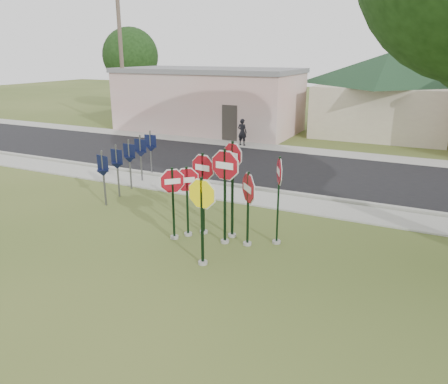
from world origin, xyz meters
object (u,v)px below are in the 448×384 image
at_px(utility_pole_near, 121,56).
at_px(pedestrian, 242,132).
at_px(stop_sign_yellow, 202,210).
at_px(stop_sign_left, 173,195).
at_px(stop_sign_center, 225,181).

height_order(utility_pole_near, pedestrian, utility_pole_near).
relative_size(stop_sign_yellow, stop_sign_left, 1.09).
distance_m(stop_sign_yellow, stop_sign_left, 1.87).
relative_size(stop_sign_center, pedestrian, 1.87).
xyz_separation_m(stop_sign_left, pedestrian, (-3.49, 12.94, -0.52)).
relative_size(stop_sign_left, utility_pole_near, 0.24).
distance_m(stop_sign_yellow, utility_pole_near, 21.14).
xyz_separation_m(stop_sign_center, stop_sign_left, (-1.47, -0.38, -0.49)).
height_order(stop_sign_yellow, pedestrian, stop_sign_yellow).
xyz_separation_m(stop_sign_yellow, pedestrian, (-5.02, 14.00, -0.66)).
xyz_separation_m(stop_sign_center, stop_sign_yellow, (0.07, -1.45, -0.34)).
bearing_deg(stop_sign_left, stop_sign_yellow, -34.81).
distance_m(stop_sign_center, stop_sign_yellow, 1.49).
bearing_deg(pedestrian, utility_pole_near, -1.80).
bearing_deg(stop_sign_left, pedestrian, 105.08).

